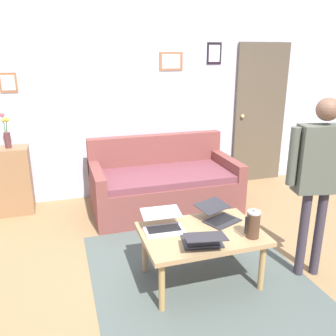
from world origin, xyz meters
The scene contains 13 objects.
ground_plane centered at (0.00, 0.00, 0.00)m, with size 7.68×7.68×0.00m, color #927249.
area_rug centered at (-0.09, 0.18, 0.00)m, with size 1.83×2.31×0.01m, color #4B5651.
back_wall centered at (0.00, -2.20, 1.35)m, with size 7.04×0.11×2.70m.
interior_door centered at (-1.92, -2.11, 1.02)m, with size 0.82×0.09×2.05m.
couch centered at (-0.24, -1.50, 0.30)m, with size 1.79×0.93×0.88m.
coffee_table centered at (-0.09, 0.08, 0.42)m, with size 1.01×0.69×0.47m.
laptop_left centered at (-0.32, -0.08, 0.51)m, with size 0.40×0.42×0.13m.
laptop_center centered at (-0.02, 0.28, 0.51)m, with size 0.37×0.41×0.14m.
laptop_right centered at (0.20, -0.07, 0.51)m, with size 0.35×0.35×0.13m.
french_press centered at (-0.45, 0.28, 0.58)m, with size 0.13×0.11×0.26m.
side_shelf centered at (1.56, -1.92, 0.41)m, with size 0.42×0.32×0.83m.
flower_vase centered at (1.56, -1.92, 1.01)m, with size 0.10×0.08×0.42m.
person_standing centered at (-1.04, 0.27, 1.00)m, with size 0.56×0.25×1.57m.
Camera 1 is at (0.97, 2.54, 1.89)m, focal length 37.95 mm.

